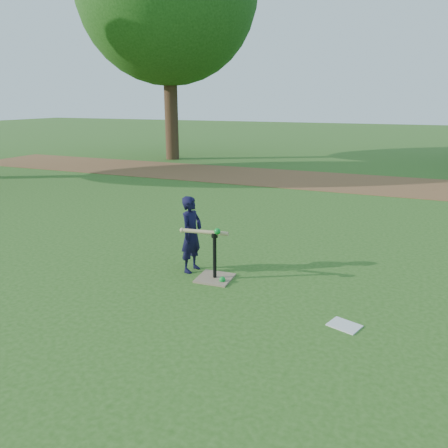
% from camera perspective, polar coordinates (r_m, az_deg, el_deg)
% --- Properties ---
extents(ground, '(80.00, 80.00, 0.00)m').
position_cam_1_polar(ground, '(5.79, -3.70, -6.44)').
color(ground, '#285116').
rests_on(ground, ground).
extents(dirt_strip, '(24.00, 3.00, 0.01)m').
position_cam_1_polar(dirt_strip, '(12.70, 11.69, 5.64)').
color(dirt_strip, brown).
rests_on(dirt_strip, ground).
extents(child, '(0.29, 0.40, 1.01)m').
position_cam_1_polar(child, '(5.72, -4.28, -1.35)').
color(child, black).
rests_on(child, ground).
extents(wiffle_ball_ground, '(0.08, 0.08, 0.08)m').
position_cam_1_polar(wiffle_ball_ground, '(5.48, -0.22, -7.28)').
color(wiffle_ball_ground, '#0C8D27').
rests_on(wiffle_ball_ground, ground).
extents(clipboard, '(0.36, 0.32, 0.01)m').
position_cam_1_polar(clipboard, '(4.68, 15.45, -12.65)').
color(clipboard, silver).
rests_on(clipboard, ground).
extents(batting_tee, '(0.45, 0.45, 0.61)m').
position_cam_1_polar(batting_tee, '(5.57, -1.22, -6.13)').
color(batting_tee, '#8E765A').
rests_on(batting_tee, ground).
extents(swing_action, '(0.63, 0.15, 0.11)m').
position_cam_1_polar(swing_action, '(5.41, -2.49, -1.01)').
color(swing_action, tan).
rests_on(swing_action, ground).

